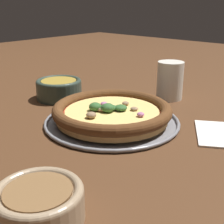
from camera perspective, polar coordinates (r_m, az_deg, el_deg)
ground_plane at (r=0.73m, az=0.00°, el=-2.06°), size 3.00×3.00×0.00m
pizza_tray at (r=0.73m, az=0.00°, el=-1.73°), size 0.31×0.31×0.01m
pizza at (r=0.72m, az=-0.02°, el=0.05°), size 0.28×0.28×0.04m
bowl_near at (r=0.92m, az=-9.67°, el=4.33°), size 0.13×0.13×0.06m
bowl_far at (r=0.43m, az=-13.21°, el=-15.74°), size 0.12×0.12×0.05m
drinking_cup at (r=0.91m, az=10.56°, el=5.69°), size 0.07×0.07×0.11m
napkin at (r=0.71m, az=19.30°, el=-3.69°), size 0.17×0.16×0.01m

